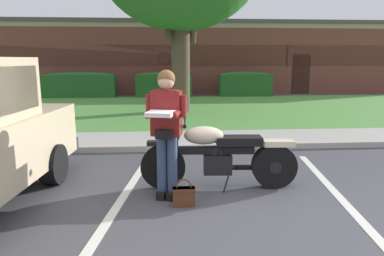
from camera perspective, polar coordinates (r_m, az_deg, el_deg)
name	(u,v)px	position (r m, az deg, el deg)	size (l,w,h in m)	color
ground_plane	(241,211)	(4.52, 7.93, -13.09)	(140.00, 140.00, 0.00)	#424247
curb_strip	(210,147)	(7.35, 2.92, -3.02)	(60.00, 0.20, 0.12)	#ADA89E
concrete_walk	(205,139)	(8.18, 2.17, -1.72)	(60.00, 1.50, 0.08)	#ADA89E
grass_lawn	(190,109)	(13.15, -0.35, 3.08)	(60.00, 8.65, 0.06)	#518E3D
stall_stripe_0	(116,208)	(4.65, -12.13, -12.48)	(0.12, 4.40, 0.01)	silver
stall_stripe_1	(343,201)	(5.16, 23.10, -10.74)	(0.12, 4.40, 0.01)	silver
motorcycle	(224,155)	(5.12, 5.23, -4.32)	(2.24, 0.82, 1.26)	black
rider_person	(166,124)	(4.61, -4.16, 0.59)	(0.53, 0.64, 1.70)	black
handbag	(184,195)	(4.58, -1.32, -10.67)	(0.28, 0.13, 0.36)	#562D19
hedge_left	(80,84)	(17.90, -17.54, 6.67)	(3.37, 0.90, 1.24)	#235623
hedge_center_left	(164,84)	(17.44, -4.54, 7.04)	(2.68, 0.90, 1.24)	#235623
hedge_center_right	(245,84)	(17.88, 8.49, 7.05)	(2.57, 0.90, 1.24)	#235623
brick_building	(194,58)	(23.60, 0.31, 11.22)	(27.03, 9.73, 3.87)	brown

